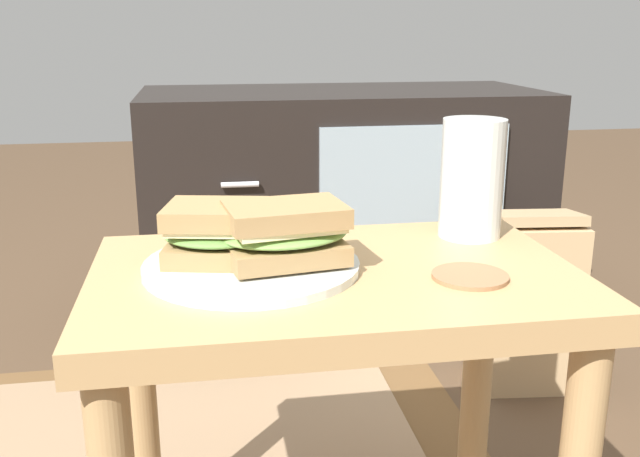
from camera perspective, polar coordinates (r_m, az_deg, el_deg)
side_table at (r=0.86m, az=1.17°, el=-9.00°), size 0.56×0.36×0.46m
tv_cabinet at (r=1.80m, az=1.72°, el=1.78°), size 0.96×0.46×0.58m
area_rug at (r=1.37m, az=-15.35°, el=-16.73°), size 1.27×0.69×0.01m
plate at (r=0.82m, az=-5.48°, el=-3.00°), size 0.25×0.25×0.01m
sandwich_front at (r=0.82m, az=-8.27°, el=-0.35°), size 0.14×0.12×0.07m
sandwich_back at (r=0.80m, az=-2.77°, el=-0.37°), size 0.16×0.12×0.07m
beer_glass at (r=0.96m, az=12.04°, el=3.74°), size 0.08×0.08×0.16m
coaster at (r=0.81m, az=11.91°, el=-3.76°), size 0.09×0.09×0.01m
paper_bag at (r=1.54m, az=16.35°, el=-5.55°), size 0.20×0.16×0.38m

